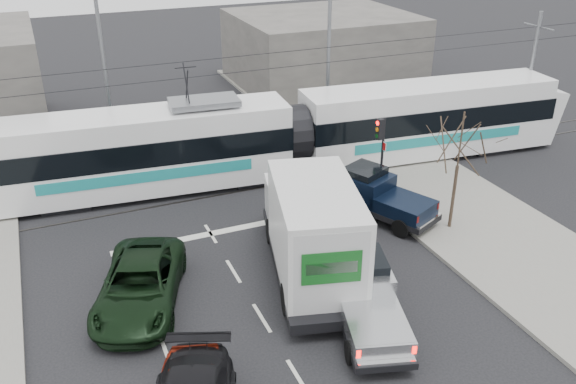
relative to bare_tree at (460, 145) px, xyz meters
name	(u,v)px	position (x,y,z in m)	size (l,w,h in m)	color
ground	(308,306)	(-7.60, -2.50, -3.79)	(120.00, 120.00, 0.00)	black
sidewalk_right	(517,250)	(1.40, -2.50, -3.72)	(6.00, 60.00, 0.15)	gray
rails	(221,188)	(-7.60, 7.50, -3.78)	(60.00, 1.60, 0.03)	#33302D
building_right	(322,50)	(4.40, 21.50, -1.29)	(12.00, 10.00, 5.00)	slate
bare_tree	(460,145)	(0.00, 0.00, 0.00)	(2.40, 2.40, 5.00)	#47382B
traffic_signal	(381,140)	(-1.13, 4.00, -1.05)	(0.44, 0.44, 3.60)	black
street_lamp_near	(326,49)	(-0.29, 11.50, 1.32)	(2.38, 0.25, 9.00)	slate
street_lamp_far	(100,61)	(-11.79, 13.50, 1.32)	(2.38, 0.25, 9.00)	slate
catenary	(217,110)	(-7.60, 7.50, 0.09)	(60.00, 0.20, 7.00)	black
tram	(294,134)	(-3.68, 7.87, -1.76)	(28.24, 5.32, 5.74)	white
silver_pickup	(364,293)	(-6.20, -3.78, -2.82)	(3.27, 5.67, 1.95)	black
box_truck	(312,230)	(-6.75, -0.87, -1.88)	(4.53, 8.16, 3.87)	black
navy_pickup	(376,194)	(-2.23, 2.32, -2.78)	(3.65, 5.17, 2.06)	black
green_car	(140,285)	(-12.80, -0.18, -3.02)	(2.57, 5.57, 1.55)	black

